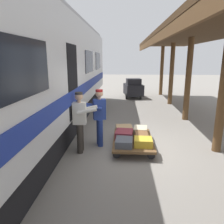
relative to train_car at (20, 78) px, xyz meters
name	(u,v)px	position (x,y,z in m)	size (l,w,h in m)	color
ground_plane	(140,149)	(-3.39, 0.00, -2.06)	(60.00, 60.00, 0.00)	gray
train_car	(20,78)	(0.00, 0.00, 0.00)	(3.03, 16.69, 4.00)	silver
luggage_cart	(133,140)	(-3.18, -0.12, -1.83)	(1.14, 1.88, 0.27)	brown
suitcase_slate_roller	(124,142)	(-2.93, 0.40, -1.69)	(0.45, 0.61, 0.19)	#4C515B
suitcase_brown_leather	(142,136)	(-3.44, -0.12, -1.70)	(0.37, 0.52, 0.18)	brown
suitcase_cream_canvas	(140,130)	(-3.44, -0.64, -1.69)	(0.40, 0.52, 0.19)	beige
suitcase_tan_vintage	(124,129)	(-2.93, -0.64, -1.68)	(0.51, 0.54, 0.21)	tan
suitcase_yellow_case	(143,142)	(-3.44, 0.40, -1.68)	(0.48, 0.45, 0.21)	gold
suitcase_burgundy_valise	(124,135)	(-2.93, -0.12, -1.67)	(0.50, 0.56, 0.24)	maroon
porter_in_overalls	(99,116)	(-2.17, -0.24, -1.14)	(0.73, 0.55, 1.70)	navy
porter_by_door	(80,120)	(-1.72, 0.26, -1.14)	(0.68, 0.45, 1.70)	#332D28
baggage_tug	(133,88)	(-3.52, -8.52, -1.43)	(1.35, 1.85, 1.30)	black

